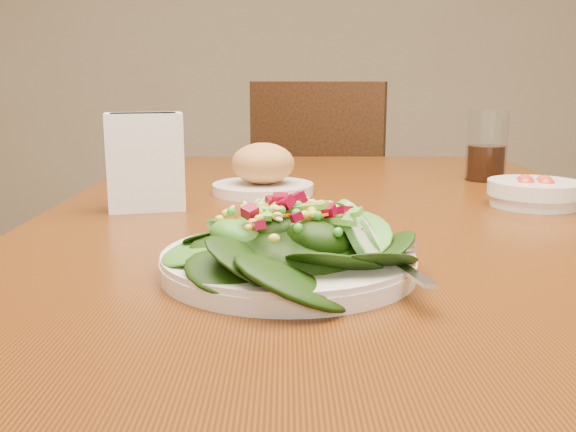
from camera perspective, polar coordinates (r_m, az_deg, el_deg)
The scene contains 7 objects.
dining_table at distance 1.00m, azimuth 5.02°, elevation -5.24°, with size 0.90×1.40×0.75m.
chair_far at distance 2.08m, azimuth 3.57°, elevation -0.39°, with size 0.56×0.56×0.94m.
salad_plate at distance 0.65m, azimuth 0.82°, elevation -2.77°, with size 0.26×0.26×0.07m.
bread_plate at distance 1.11m, azimuth -2.25°, elevation 3.85°, with size 0.18×0.18×0.09m.
tomato_bowl at distance 1.07m, azimuth 21.06°, elevation 1.96°, with size 0.14×0.14×0.05m.
drinking_glass at distance 1.32m, azimuth 17.23°, elevation 5.58°, with size 0.08×0.08×0.14m.
napkin_holder at distance 0.99m, azimuth -12.57°, elevation 4.96°, with size 0.12×0.08×0.15m.
Camera 1 is at (-0.09, -0.95, 0.94)m, focal length 40.00 mm.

